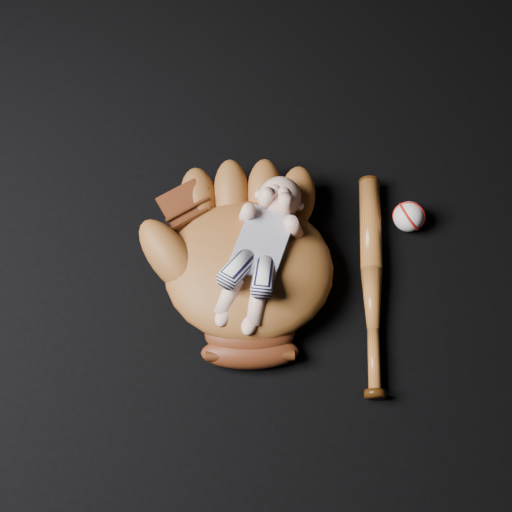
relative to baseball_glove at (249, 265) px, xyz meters
name	(u,v)px	position (x,y,z in m)	size (l,w,h in m)	color
baseball_glove	(249,265)	(0.00, 0.00, 0.00)	(0.44, 0.50, 0.16)	brown
newborn_baby	(258,254)	(0.02, 0.01, 0.05)	(0.16, 0.34, 0.14)	#D79F8A
baseball_bat	(372,282)	(0.25, 0.09, -0.05)	(0.05, 0.51, 0.05)	#9E541E
baseball	(409,217)	(0.27, 0.27, -0.04)	(0.07, 0.07, 0.07)	silver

